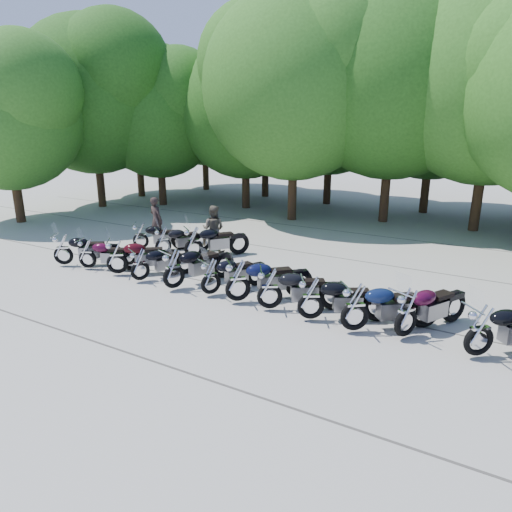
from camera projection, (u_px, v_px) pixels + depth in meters
The scene contains 30 objects.
ground at pixel (227, 310), 11.99m from camera, with size 90.00×90.00×0.00m, color gray.
tree_0 at pixel (136, 110), 28.62m from camera, with size 7.50×7.50×9.21m.
tree_1 at pixel (158, 116), 25.66m from camera, with size 6.97×6.97×8.55m.
tree_2 at pixel (245, 111), 24.61m from camera, with size 7.31×7.31×8.97m.
tree_3 at pixel (295, 86), 21.23m from camera, with size 8.70×8.70×10.67m.
tree_4 at pixel (394, 78), 20.69m from camera, with size 9.13×9.13×11.20m.
tree_5 at pixel (494, 76), 18.84m from camera, with size 9.04×9.04×11.10m.
tree_9 at pixel (204, 110), 31.52m from camera, with size 7.59×7.59×9.32m.
tree_10 at pixel (266, 106), 28.44m from camera, with size 7.78×7.78×9.55m.
tree_11 at pixel (331, 108), 25.85m from camera, with size 7.56×7.56×9.28m.
tree_12 at pixel (434, 101), 23.14m from camera, with size 7.88×7.88×9.67m.
tree_16 at pixel (5, 114), 21.01m from camera, with size 6.97×6.97×8.55m.
tree_17 at pixel (92, 97), 24.80m from camera, with size 8.31×8.31×10.20m.
motorcycle_0 at pixel (63, 248), 15.44m from camera, with size 0.68×2.24×1.27m, color black, non-canonical shape.
motorcycle_1 at pixel (87, 252), 15.10m from camera, with size 0.64×2.09×1.18m, color #39071F, non-canonical shape.
motorcycle_2 at pixel (117, 256), 14.50m from camera, with size 0.72×2.35×1.33m, color #34070D, non-canonical shape.
motorcycle_3 at pixel (140, 264), 13.93m from camera, with size 0.64×2.10×1.19m, color black, non-canonical shape.
motorcycle_4 at pixel (173, 268), 13.22m from camera, with size 0.74×2.44×1.38m, color black, non-canonical shape.
motorcycle_5 at pixel (211, 275), 12.80m from camera, with size 0.66×2.16×1.22m, color black, non-canonical shape.
motorcycle_6 at pixel (238, 279), 12.26m from camera, with size 0.74×2.44×1.38m, color black, non-canonical shape.
motorcycle_7 at pixel (270, 287), 11.77m from camera, with size 0.71×2.32×1.31m, color black, non-canonical shape.
motorcycle_8 at pixel (311, 297), 11.15m from camera, with size 0.70×2.30×1.30m, color black, non-canonical shape.
motorcycle_9 at pixel (355, 306), 10.52m from camera, with size 0.74×2.42×1.37m, color #0D1A3D, non-canonical shape.
motorcycle_10 at pixel (407, 311), 10.23m from camera, with size 0.73×2.40×1.35m, color #36071F, non-canonical shape.
motorcycle_11 at pixel (480, 329), 9.37m from camera, with size 0.72×2.36×1.34m, color black, non-canonical shape.
motorcycle_13 at pixel (140, 235), 17.41m from camera, with size 0.64×2.11×1.19m, color black, non-canonical shape.
motorcycle_14 at pixel (163, 240), 16.68m from camera, with size 0.64×2.11×1.19m, color black, non-canonical shape.
motorcycle_15 at pixel (194, 241), 16.19m from camera, with size 0.73×2.39×1.35m, color black, non-canonical shape.
rider_0 at pixel (156, 220), 18.38m from camera, with size 0.68×0.45×1.88m, color black.
rider_1 at pixel (213, 229), 17.05m from camera, with size 0.87×0.68×1.79m, color brown.
Camera 1 is at (6.22, -9.21, 4.78)m, focal length 32.00 mm.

